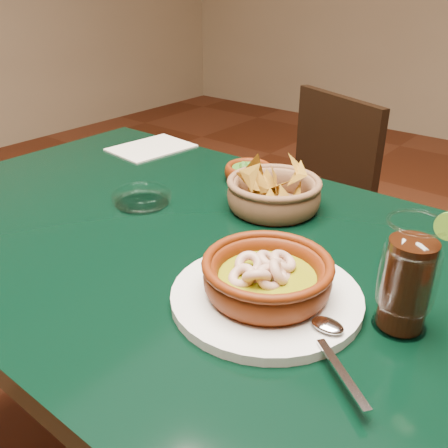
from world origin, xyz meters
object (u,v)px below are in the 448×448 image
Objects in this scene: dining_chair at (301,218)px; chip_basket at (274,193)px; dining_table at (175,272)px; shrimp_plate at (267,282)px; cola_drink at (408,277)px.

dining_chair is 0.64m from chip_basket.
dining_table is at bearing -117.68° from chip_basket.
shrimp_plate is at bearing -57.70° from chip_basket.
cola_drink is (0.44, -0.02, 0.18)m from dining_table.
chip_basket is (0.10, 0.19, 0.13)m from dining_table.
chip_basket is at bearing 122.30° from shrimp_plate.
shrimp_plate reaches higher than dining_table.
chip_basket is at bearing 62.32° from dining_table.
cola_drink reaches higher than shrimp_plate.
shrimp_plate is (0.39, -0.78, 0.32)m from dining_chair.
dining_table is 0.25m from chip_basket.
chip_basket is 1.23× the size of cola_drink.
dining_chair reaches higher than shrimp_plate.
dining_chair is 0.98m from cola_drink.
chip_basket is at bearing 149.19° from cola_drink.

